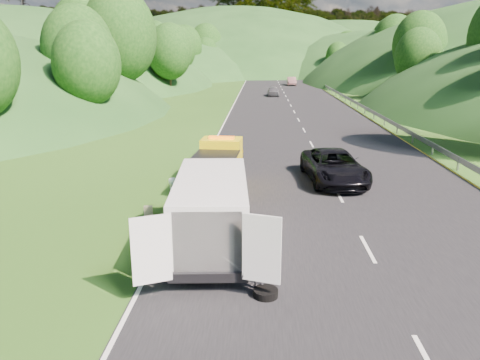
{
  "coord_description": "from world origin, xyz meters",
  "views": [
    {
      "loc": [
        -0.61,
        -16.51,
        6.38
      ],
      "look_at": [
        -1.41,
        1.76,
        1.3
      ],
      "focal_mm": 35.0,
      "sensor_mm": 36.0,
      "label": 1
    }
  ],
  "objects_px": {
    "suitcase": "(148,212)",
    "white_van": "(212,208)",
    "woman": "(175,224)",
    "spare_tire": "(266,297)",
    "passing_suv": "(333,182)",
    "worker": "(260,293)",
    "child": "(203,237)",
    "tow_truck": "(219,164)"
  },
  "relations": [
    {
      "from": "tow_truck",
      "to": "passing_suv",
      "type": "relative_size",
      "value": 0.97
    },
    {
      "from": "suitcase",
      "to": "white_van",
      "type": "bearing_deg",
      "value": -43.79
    },
    {
      "from": "white_van",
      "to": "spare_tire",
      "type": "bearing_deg",
      "value": -64.68
    },
    {
      "from": "suitcase",
      "to": "passing_suv",
      "type": "xyz_separation_m",
      "value": [
        8.04,
        5.72,
        -0.27
      ]
    },
    {
      "from": "tow_truck",
      "to": "passing_suv",
      "type": "height_order",
      "value": "tow_truck"
    },
    {
      "from": "child",
      "to": "suitcase",
      "type": "height_order",
      "value": "suitcase"
    },
    {
      "from": "white_van",
      "to": "suitcase",
      "type": "relative_size",
      "value": 13.34
    },
    {
      "from": "suitcase",
      "to": "woman",
      "type": "bearing_deg",
      "value": -25.95
    },
    {
      "from": "spare_tire",
      "to": "suitcase",
      "type": "bearing_deg",
      "value": 127.89
    },
    {
      "from": "white_van",
      "to": "worker",
      "type": "xyz_separation_m",
      "value": [
        1.6,
        -2.98,
        -1.4
      ]
    },
    {
      "from": "tow_truck",
      "to": "white_van",
      "type": "distance_m",
      "value": 7.36
    },
    {
      "from": "worker",
      "to": "spare_tire",
      "type": "height_order",
      "value": "worker"
    },
    {
      "from": "child",
      "to": "suitcase",
      "type": "relative_size",
      "value": 1.8
    },
    {
      "from": "worker",
      "to": "spare_tire",
      "type": "bearing_deg",
      "value": -72.15
    },
    {
      "from": "woman",
      "to": "white_van",
      "type": "bearing_deg",
      "value": -168.03
    },
    {
      "from": "spare_tire",
      "to": "passing_suv",
      "type": "relative_size",
      "value": 0.12
    },
    {
      "from": "white_van",
      "to": "spare_tire",
      "type": "relative_size",
      "value": 10.6
    },
    {
      "from": "woman",
      "to": "spare_tire",
      "type": "relative_size",
      "value": 2.73
    },
    {
      "from": "woman",
      "to": "passing_suv",
      "type": "relative_size",
      "value": 0.33
    },
    {
      "from": "worker",
      "to": "suitcase",
      "type": "relative_size",
      "value": 3.2
    },
    {
      "from": "suitcase",
      "to": "spare_tire",
      "type": "bearing_deg",
      "value": -52.11
    },
    {
      "from": "spare_tire",
      "to": "tow_truck",
      "type": "bearing_deg",
      "value": 101.72
    },
    {
      "from": "woman",
      "to": "worker",
      "type": "height_order",
      "value": "woman"
    },
    {
      "from": "tow_truck",
      "to": "worker",
      "type": "distance_m",
      "value": 10.58
    },
    {
      "from": "passing_suv",
      "to": "worker",
      "type": "bearing_deg",
      "value": -113.12
    },
    {
      "from": "tow_truck",
      "to": "suitcase",
      "type": "distance_m",
      "value": 5.31
    },
    {
      "from": "woman",
      "to": "spare_tire",
      "type": "xyz_separation_m",
      "value": [
        3.38,
        -5.26,
        0.0
      ]
    },
    {
      "from": "worker",
      "to": "child",
      "type": "bearing_deg",
      "value": 95.67
    },
    {
      "from": "tow_truck",
      "to": "spare_tire",
      "type": "distance_m",
      "value": 10.79
    },
    {
      "from": "woman",
      "to": "child",
      "type": "bearing_deg",
      "value": -161.15
    },
    {
      "from": "worker",
      "to": "suitcase",
      "type": "bearing_deg",
      "value": 105.75
    },
    {
      "from": "spare_tire",
      "to": "worker",
      "type": "bearing_deg",
      "value": 129.93
    },
    {
      "from": "white_van",
      "to": "worker",
      "type": "distance_m",
      "value": 3.66
    },
    {
      "from": "suitcase",
      "to": "passing_suv",
      "type": "relative_size",
      "value": 0.09
    },
    {
      "from": "passing_suv",
      "to": "tow_truck",
      "type": "bearing_deg",
      "value": -174.89
    },
    {
      "from": "tow_truck",
      "to": "worker",
      "type": "xyz_separation_m",
      "value": [
        2.03,
        -10.32,
        -1.12
      ]
    },
    {
      "from": "woman",
      "to": "spare_tire",
      "type": "height_order",
      "value": "woman"
    },
    {
      "from": "tow_truck",
      "to": "woman",
      "type": "relative_size",
      "value": 2.98
    },
    {
      "from": "worker",
      "to": "passing_suv",
      "type": "height_order",
      "value": "worker"
    },
    {
      "from": "tow_truck",
      "to": "worker",
      "type": "bearing_deg",
      "value": -74.87
    },
    {
      "from": "worker",
      "to": "passing_suv",
      "type": "relative_size",
      "value": 0.3
    },
    {
      "from": "passing_suv",
      "to": "spare_tire",
      "type": "bearing_deg",
      "value": -112.15
    }
  ]
}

